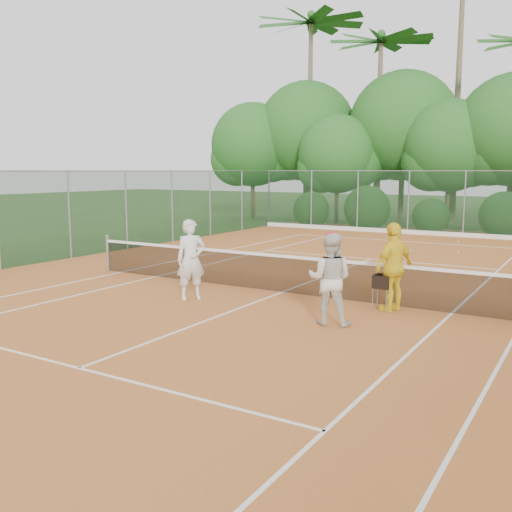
{
  "coord_description": "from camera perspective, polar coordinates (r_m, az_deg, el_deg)",
  "views": [
    {
      "loc": [
        6.67,
        -12.16,
        3.02
      ],
      "look_at": [
        0.01,
        -1.2,
        1.1
      ],
      "focal_mm": 40.0,
      "sensor_mm": 36.0,
      "label": 1
    }
  ],
  "objects": [
    {
      "name": "stray_ball_c",
      "position": [
        22.33,
        19.56,
        0.38
      ],
      "size": [
        0.07,
        0.07,
        0.07
      ],
      "primitive_type": "sphere",
      "color": "#D6E435",
      "rests_on": "clay_court"
    },
    {
      "name": "ground",
      "position": [
        14.19,
        2.48,
        -3.78
      ],
      "size": [
        120.0,
        120.0,
        0.0
      ],
      "primitive_type": "plane",
      "color": "#27491A",
      "rests_on": "ground"
    },
    {
      "name": "court_markings",
      "position": [
        14.19,
        2.48,
        -3.69
      ],
      "size": [
        11.03,
        23.83,
        0.01
      ],
      "color": "white",
      "rests_on": "clay_court"
    },
    {
      "name": "stray_ball_a",
      "position": [
        22.12,
        15.17,
        0.51
      ],
      "size": [
        0.07,
        0.07,
        0.07
      ],
      "primitive_type": "sphere",
      "color": "#D4E635",
      "rests_on": "clay_court"
    },
    {
      "name": "tropical_treeline",
      "position": [
        32.86,
        22.53,
        11.53
      ],
      "size": [
        32.1,
        8.49,
        15.03
      ],
      "color": "brown",
      "rests_on": "ground"
    },
    {
      "name": "ball_hopper",
      "position": [
        12.59,
        12.52,
        -2.58
      ],
      "size": [
        0.34,
        0.34,
        0.79
      ],
      "rotation": [
        0.0,
        0.0,
        -0.33
      ],
      "color": "gray",
      "rests_on": "clay_court"
    },
    {
      "name": "player_white",
      "position": [
        13.41,
        -6.51,
        -0.37
      ],
      "size": [
        0.79,
        0.82,
        1.88
      ],
      "primitive_type": "imported",
      "rotation": [
        0.0,
        0.0,
        0.87
      ],
      "color": "silver",
      "rests_on": "clay_court"
    },
    {
      "name": "clay_court",
      "position": [
        14.19,
        2.48,
        -3.74
      ],
      "size": [
        18.0,
        36.0,
        0.02
      ],
      "primitive_type": "cube",
      "color": "#B9672A",
      "rests_on": "ground"
    },
    {
      "name": "fence_back",
      "position": [
        28.0,
        17.53,
        5.05
      ],
      "size": [
        18.07,
        0.07,
        3.0
      ],
      "color": "#19381E",
      "rests_on": "clay_court"
    },
    {
      "name": "tennis_net",
      "position": [
        14.09,
        2.49,
        -1.66
      ],
      "size": [
        11.97,
        0.1,
        1.1
      ],
      "color": "gray",
      "rests_on": "clay_court"
    },
    {
      "name": "player_yellow",
      "position": [
        12.57,
        13.61,
        -1.07
      ],
      "size": [
        0.84,
        1.22,
        1.92
      ],
      "primitive_type": "imported",
      "rotation": [
        0.0,
        0.0,
        -1.93
      ],
      "color": "yellow",
      "rests_on": "clay_court"
    },
    {
      "name": "stray_ball_b",
      "position": [
        25.55,
        19.57,
        1.35
      ],
      "size": [
        0.07,
        0.07,
        0.07
      ],
      "primitive_type": "sphere",
      "color": "yellow",
      "rests_on": "clay_court"
    },
    {
      "name": "player_center_grp",
      "position": [
        11.23,
        7.41,
        -2.26
      ],
      "size": [
        1.02,
        0.87,
        1.85
      ],
      "color": "beige",
      "rests_on": "clay_court"
    }
  ]
}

